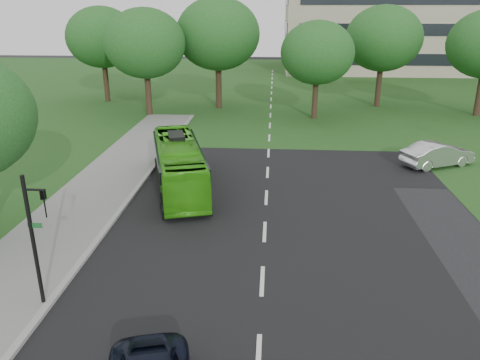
{
  "coord_description": "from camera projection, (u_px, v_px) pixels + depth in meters",
  "views": [
    {
      "loc": [
        0.24,
        -16.78,
        9.42
      ],
      "look_at": [
        -1.27,
        4.28,
        1.6
      ],
      "focal_mm": 35.0,
      "sensor_mm": 36.0,
      "label": 1
    }
  ],
  "objects": [
    {
      "name": "tree_park_b",
      "position": [
        218.0,
        34.0,
        44.12
      ],
      "size": [
        7.94,
        7.94,
        10.41
      ],
      "color": "black",
      "rests_on": "ground"
    },
    {
      "name": "sedan",
      "position": [
        438.0,
        154.0,
        29.26
      ],
      "size": [
        4.91,
        3.43,
        1.53
      ],
      "primitive_type": "imported",
      "rotation": [
        0.0,
        0.0,
        2.0
      ],
      "color": "silver",
      "rests_on": "ground"
    },
    {
      "name": "traffic_light",
      "position": [
        36.0,
        232.0,
        14.78
      ],
      "size": [
        0.74,
        0.19,
        4.66
      ],
      "rotation": [
        0.0,
        0.0,
        -0.02
      ],
      "color": "black",
      "rests_on": "ground"
    },
    {
      "name": "tree_park_d",
      "position": [
        383.0,
        39.0,
        44.99
      ],
      "size": [
        7.34,
        7.34,
        9.7
      ],
      "color": "black",
      "rests_on": "ground"
    },
    {
      "name": "tree_park_f",
      "position": [
        102.0,
        37.0,
        47.61
      ],
      "size": [
        7.18,
        7.18,
        9.59
      ],
      "color": "black",
      "rests_on": "ground"
    },
    {
      "name": "ground",
      "position": [
        264.0,
        254.0,
        18.99
      ],
      "size": [
        160.0,
        160.0,
        0.0
      ],
      "primitive_type": "plane",
      "color": "black",
      "rests_on": "ground"
    },
    {
      "name": "tree_park_c",
      "position": [
        317.0,
        53.0,
        40.14
      ],
      "size": [
        6.36,
        6.36,
        8.44
      ],
      "color": "black",
      "rests_on": "ground"
    },
    {
      "name": "tree_park_a",
      "position": [
        145.0,
        44.0,
        40.92
      ],
      "size": [
        7.13,
        7.13,
        9.47
      ],
      "color": "black",
      "rests_on": "ground"
    },
    {
      "name": "bus",
      "position": [
        179.0,
        165.0,
        25.61
      ],
      "size": [
        4.74,
        9.69,
        2.63
      ],
      "primitive_type": "imported",
      "rotation": [
        0.0,
        0.0,
        0.28
      ],
      "color": "#3EB517",
      "rests_on": "ground"
    },
    {
      "name": "street_surfaces",
      "position": [
        266.0,
        123.0,
        40.28
      ],
      "size": [
        120.0,
        120.0,
        0.15
      ],
      "color": "black",
      "rests_on": "ground"
    }
  ]
}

